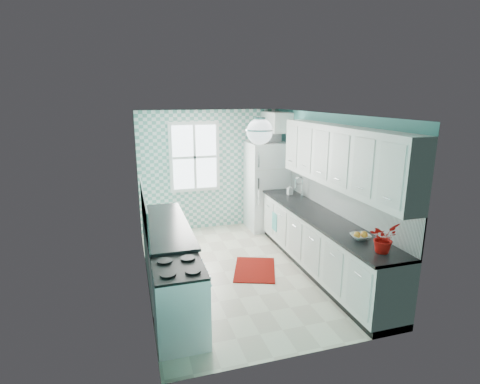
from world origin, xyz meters
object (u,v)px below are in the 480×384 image
object	(u,v)px
ceiling_light	(260,131)
potted_plant	(383,238)
fruit_bowl	(360,237)
fridge	(267,186)
stove	(180,302)
sink	(293,199)
microwave	(268,136)

from	to	relation	value
ceiling_light	potted_plant	xyz separation A→B (m)	(1.20, -1.08, -1.20)
ceiling_light	fruit_bowl	bearing A→B (deg)	-27.72
fridge	ceiling_light	bearing A→B (deg)	-116.49
fridge	fruit_bowl	size ratio (longest dim) A/B	7.44
stove	sink	xyz separation A→B (m)	(2.40, 2.19, 0.47)
fridge	stove	distance (m)	4.06
fridge	potted_plant	size ratio (longest dim) A/B	5.02
ceiling_light	stove	size ratio (longest dim) A/B	0.39
fruit_bowl	potted_plant	size ratio (longest dim) A/B	0.68
fruit_bowl	sink	bearing A→B (deg)	89.90
fridge	microwave	bearing A→B (deg)	50.03
potted_plant	microwave	bearing A→B (deg)	91.40
ceiling_light	fruit_bowl	xyz separation A→B (m)	(1.20, -0.63, -1.35)
sink	stove	bearing A→B (deg)	-136.99
potted_plant	ceiling_light	bearing A→B (deg)	138.11
ceiling_light	fruit_bowl	world-z (taller)	ceiling_light
fridge	stove	xyz separation A→B (m)	(-2.31, -3.31, -0.46)
ceiling_light	sink	world-z (taller)	ceiling_light
potted_plant	stove	bearing A→B (deg)	171.06
stove	fruit_bowl	bearing A→B (deg)	2.74
stove	potted_plant	bearing A→B (deg)	-7.83
stove	microwave	size ratio (longest dim) A/B	1.82
fruit_bowl	microwave	distance (m)	3.40
ceiling_light	sink	bearing A→B (deg)	51.10
stove	sink	size ratio (longest dim) A/B	1.67
microwave	stove	bearing A→B (deg)	54.12
stove	microwave	world-z (taller)	microwave
sink	ceiling_light	bearing A→B (deg)	-128.24
fridge	potted_plant	world-z (taller)	fridge
ceiling_light	fridge	size ratio (longest dim) A/B	0.19
fridge	fruit_bowl	bearing A→B (deg)	-91.86
ceiling_light	sink	distance (m)	2.37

